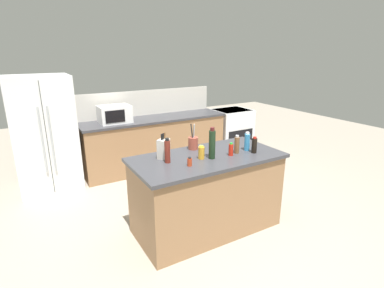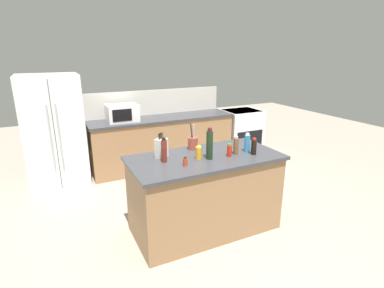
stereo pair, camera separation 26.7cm
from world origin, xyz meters
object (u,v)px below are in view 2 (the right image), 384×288
(utensil_crock, at_px, (193,143))
(honey_jar, at_px, (199,153))
(range_oven, at_px, (241,132))
(pepper_grinder, at_px, (236,146))
(microwave, at_px, (122,113))
(refrigerator, at_px, (54,131))
(knife_block, at_px, (161,148))
(hot_sauce_bottle, at_px, (229,150))
(vinegar_bottle, at_px, (164,151))
(wine_bottle, at_px, (209,145))
(dish_soap_bottle, at_px, (247,143))
(spice_jar_paprika, at_px, (185,162))
(soy_sauce_bottle, at_px, (254,147))

(utensil_crock, distance_m, honey_jar, 0.36)
(range_oven, distance_m, pepper_grinder, 2.90)
(microwave, xyz_separation_m, pepper_grinder, (0.78, -2.28, -0.04))
(refrigerator, xyz_separation_m, knife_block, (1.05, -2.06, 0.17))
(hot_sauce_bottle, bearing_deg, range_oven, 52.13)
(hot_sauce_bottle, height_order, honey_jar, honey_jar)
(vinegar_bottle, distance_m, wine_bottle, 0.50)
(knife_block, xyz_separation_m, pepper_grinder, (0.82, -0.27, -0.01))
(utensil_crock, bearing_deg, knife_block, -165.69)
(knife_block, xyz_separation_m, wine_bottle, (0.46, -0.28, 0.05))
(pepper_grinder, relative_size, vinegar_bottle, 0.79)
(utensil_crock, bearing_deg, microwave, 102.21)
(dish_soap_bottle, distance_m, spice_jar_paprika, 0.86)
(knife_block, bearing_deg, honey_jar, -66.15)
(honey_jar, bearing_deg, spice_jar_paprika, -151.11)
(utensil_crock, xyz_separation_m, hot_sauce_bottle, (0.26, -0.42, -0.01))
(refrigerator, bearing_deg, dish_soap_bottle, -48.67)
(refrigerator, distance_m, range_oven, 3.58)
(refrigerator, relative_size, honey_jar, 11.40)
(refrigerator, relative_size, range_oven, 1.91)
(pepper_grinder, xyz_separation_m, wine_bottle, (-0.36, -0.01, 0.07))
(pepper_grinder, bearing_deg, spice_jar_paprika, -173.46)
(refrigerator, height_order, honey_jar, refrigerator)
(range_oven, height_order, knife_block, knife_block)
(microwave, distance_m, vinegar_bottle, 2.16)
(spice_jar_paprika, relative_size, vinegar_bottle, 0.35)
(vinegar_bottle, xyz_separation_m, wine_bottle, (0.48, -0.13, 0.04))
(wine_bottle, bearing_deg, microwave, 100.32)
(hot_sauce_bottle, bearing_deg, vinegar_bottle, 167.84)
(pepper_grinder, distance_m, dish_soap_bottle, 0.17)
(honey_jar, height_order, spice_jar_paprika, honey_jar)
(refrigerator, distance_m, honey_jar, 2.69)
(range_oven, bearing_deg, soy_sauce_bottle, -122.35)
(microwave, xyz_separation_m, soy_sauce_bottle, (0.96, -2.38, -0.05))
(honey_jar, distance_m, wine_bottle, 0.15)
(dish_soap_bottle, bearing_deg, soy_sauce_bottle, -83.39)
(soy_sauce_bottle, bearing_deg, hot_sauce_bottle, 167.86)
(vinegar_bottle, bearing_deg, microwave, 88.30)
(spice_jar_paprika, height_order, soy_sauce_bottle, soy_sauce_bottle)
(pepper_grinder, height_order, hot_sauce_bottle, pepper_grinder)
(knife_block, relative_size, vinegar_bottle, 1.05)
(refrigerator, height_order, dish_soap_bottle, refrigerator)
(range_oven, distance_m, soy_sauce_bottle, 2.87)
(microwave, relative_size, spice_jar_paprika, 5.27)
(hot_sauce_bottle, bearing_deg, wine_bottle, 174.07)
(microwave, relative_size, pepper_grinder, 2.36)
(spice_jar_paprika, relative_size, soy_sauce_bottle, 0.50)
(refrigerator, bearing_deg, utensil_crock, -52.44)
(knife_block, relative_size, pepper_grinder, 1.33)
(spice_jar_paprika, bearing_deg, honey_jar, 28.89)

